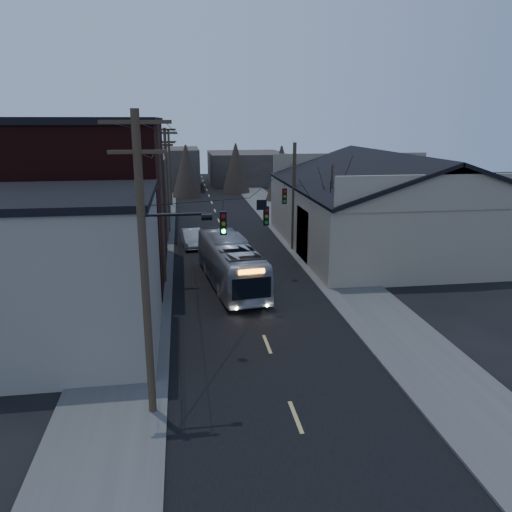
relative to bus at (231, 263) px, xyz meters
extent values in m
plane|color=black|center=(0.83, -16.88, -1.47)|extent=(160.00, 160.00, 0.00)
cube|color=black|center=(0.83, 13.12, -1.46)|extent=(9.00, 110.00, 0.02)
cube|color=#474744|center=(-5.67, 13.12, -1.41)|extent=(4.00, 110.00, 0.12)
cube|color=#474744|center=(7.33, 13.12, -1.41)|extent=(4.00, 110.00, 0.12)
cube|color=slate|center=(-8.17, -7.88, 2.03)|extent=(8.00, 8.00, 7.00)
cube|color=black|center=(-9.17, 3.12, 3.53)|extent=(10.00, 12.00, 10.00)
cube|color=#342E29|center=(-8.67, 19.12, 2.03)|extent=(9.00, 14.00, 7.00)
cube|color=gray|center=(13.83, 8.12, 1.03)|extent=(16.00, 20.00, 5.00)
cube|color=black|center=(9.83, 8.12, 4.83)|extent=(8.16, 20.60, 2.86)
cube|color=black|center=(17.83, 8.12, 4.83)|extent=(8.16, 20.60, 2.86)
cube|color=#342E29|center=(-5.17, 48.12, 1.53)|extent=(10.00, 12.00, 6.00)
cube|color=#342E29|center=(7.83, 53.12, 1.03)|extent=(12.00, 14.00, 5.00)
cone|color=black|center=(7.33, 3.12, 2.13)|extent=(0.40, 0.40, 7.20)
cylinder|color=#382B1E|center=(-4.17, -13.88, 3.78)|extent=(0.28, 0.28, 10.50)
cube|color=#382B1E|center=(-4.17, -13.88, 8.63)|extent=(2.20, 0.12, 0.12)
cylinder|color=#382B1E|center=(-4.17, 1.12, 3.53)|extent=(0.28, 0.28, 10.00)
cube|color=#382B1E|center=(-4.17, 1.12, 8.13)|extent=(2.20, 0.12, 0.12)
cylinder|color=#382B1E|center=(-4.17, 16.12, 3.28)|extent=(0.28, 0.28, 9.50)
cube|color=#382B1E|center=(-4.17, 16.12, 7.63)|extent=(2.20, 0.12, 0.12)
cylinder|color=#382B1E|center=(-4.17, 31.12, 3.03)|extent=(0.28, 0.28, 9.00)
cube|color=#382B1E|center=(-4.17, 31.12, 7.13)|extent=(2.20, 0.12, 0.12)
cylinder|color=#382B1E|center=(5.83, 8.12, 2.78)|extent=(0.28, 0.28, 8.50)
cube|color=black|center=(-1.17, -9.38, 4.48)|extent=(0.28, 0.20, 1.00)
cube|color=black|center=(1.43, -4.88, 3.88)|extent=(0.28, 0.20, 1.00)
cube|color=black|center=(3.63, 1.12, 3.98)|extent=(0.28, 0.20, 1.00)
imported|color=#A1A4AD|center=(0.00, 0.00, 0.00)|extent=(3.70, 10.80, 2.95)
imported|color=#9EA1A5|center=(-2.17, 10.50, -0.76)|extent=(1.90, 4.44, 1.42)
camera|label=1|loc=(-2.84, -30.00, 8.68)|focal=35.00mm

